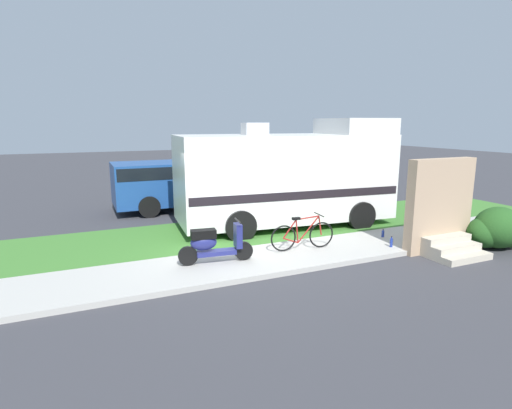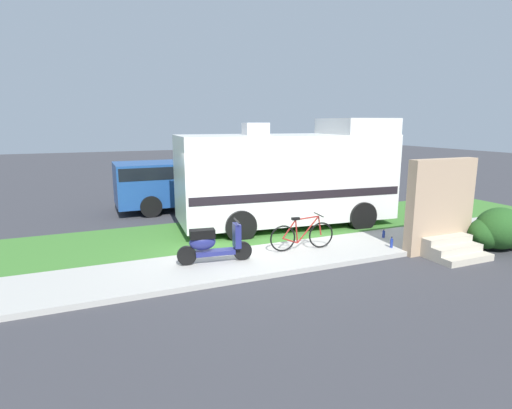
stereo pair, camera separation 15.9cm
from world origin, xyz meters
name	(u,v)px [view 1 (the left image)]	position (x,y,z in m)	size (l,w,h in m)	color
ground_plane	(227,251)	(0.00, 0.00, 0.00)	(80.00, 80.00, 0.00)	#38383D
sidewalk	(244,263)	(0.00, -1.20, 0.06)	(24.00, 2.00, 0.12)	#ADAAA3
grass_strip	(209,235)	(0.00, 1.50, 0.04)	(24.00, 3.40, 0.08)	#3D752D
motorhome_rv	(288,176)	(2.68, 1.67, 1.63)	(6.85, 3.06, 3.41)	silver
scooter	(213,244)	(-0.70, -1.05, 0.58)	(1.73, 0.53, 0.97)	black
bicycle	(303,235)	(1.68, -1.00, 0.50)	(1.71, 0.52, 0.89)	black
pickup_truck_near	(175,184)	(0.01, 5.70, 0.98)	(5.75, 2.24, 1.83)	#1E478C
porch_steps	(442,215)	(5.00, -2.29, 0.97)	(2.00, 1.26, 2.40)	#BCB29E
bush_by_porch	(497,230)	(6.58, -2.69, 0.51)	(1.54, 1.15, 1.09)	#23511E
bottle_green	(391,242)	(3.88, -1.76, 0.24)	(0.07, 0.07, 0.29)	navy
bottle_spare	(383,234)	(4.32, -0.93, 0.22)	(0.08, 0.08, 0.23)	navy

